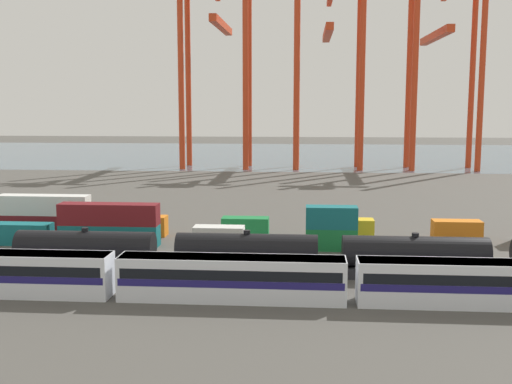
% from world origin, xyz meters
% --- Properties ---
extents(ground_plane, '(420.00, 420.00, 0.00)m').
position_xyz_m(ground_plane, '(0.00, 40.00, 0.00)').
color(ground_plane, '#4C4944').
extents(harbour_water, '(400.00, 110.00, 0.01)m').
position_xyz_m(harbour_water, '(0.00, 138.19, 0.00)').
color(harbour_water, '#475B6B').
rests_on(harbour_water, ground_plane).
extents(passenger_train, '(61.69, 3.14, 3.90)m').
position_xyz_m(passenger_train, '(0.45, -21.39, 2.14)').
color(passenger_train, silver).
rests_on(passenger_train, ground_plane).
extents(freight_tank_row, '(64.30, 3.09, 4.55)m').
position_xyz_m(freight_tank_row, '(9.34, -12.92, 2.18)').
color(freight_tank_row, '#232326').
rests_on(freight_tank_row, ground_plane).
extents(shipping_container_0, '(12.10, 2.44, 2.60)m').
position_xyz_m(shipping_container_0, '(-30.27, -1.31, 1.30)').
color(shipping_container_0, '#146066').
rests_on(shipping_container_0, ground_plane).
extents(shipping_container_1, '(12.10, 2.44, 2.60)m').
position_xyz_m(shipping_container_1, '(-16.86, -1.31, 1.30)').
color(shipping_container_1, '#146066').
rests_on(shipping_container_1, ground_plane).
extents(shipping_container_2, '(12.10, 2.44, 2.60)m').
position_xyz_m(shipping_container_2, '(-16.86, -1.31, 3.90)').
color(shipping_container_2, maroon).
rests_on(shipping_container_2, shipping_container_1).
extents(shipping_container_3, '(6.04, 2.44, 2.60)m').
position_xyz_m(shipping_container_3, '(-3.45, -1.31, 1.30)').
color(shipping_container_3, silver).
rests_on(shipping_container_3, ground_plane).
extents(shipping_container_4, '(6.04, 2.44, 2.60)m').
position_xyz_m(shipping_container_4, '(9.95, -1.31, 1.30)').
color(shipping_container_4, '#197538').
rests_on(shipping_container_4, ground_plane).
extents(shipping_container_5, '(6.04, 2.44, 2.60)m').
position_xyz_m(shipping_container_5, '(9.95, -1.31, 3.90)').
color(shipping_container_5, '#146066').
rests_on(shipping_container_5, shipping_container_4).
extents(shipping_container_6, '(12.10, 2.44, 2.60)m').
position_xyz_m(shipping_container_6, '(-27.62, 4.85, 1.30)').
color(shipping_container_6, maroon).
rests_on(shipping_container_6, ground_plane).
extents(shipping_container_7, '(12.10, 2.44, 2.60)m').
position_xyz_m(shipping_container_7, '(-27.62, 4.85, 3.90)').
color(shipping_container_7, silver).
rests_on(shipping_container_7, shipping_container_6).
extents(shipping_container_8, '(6.04, 2.44, 2.60)m').
position_xyz_m(shipping_container_8, '(-14.24, 4.85, 1.30)').
color(shipping_container_8, orange).
rests_on(shipping_container_8, ground_plane).
extents(shipping_container_9, '(6.04, 2.44, 2.60)m').
position_xyz_m(shipping_container_9, '(-0.85, 4.85, 1.30)').
color(shipping_container_9, '#197538').
rests_on(shipping_container_9, ground_plane).
extents(shipping_container_10, '(6.04, 2.44, 2.60)m').
position_xyz_m(shipping_container_10, '(12.53, 4.85, 1.30)').
color(shipping_container_10, gold).
rests_on(shipping_container_10, ground_plane).
extents(shipping_container_11, '(6.04, 2.44, 2.60)m').
position_xyz_m(shipping_container_11, '(25.92, 4.85, 1.30)').
color(shipping_container_11, orange).
rests_on(shipping_container_11, ground_plane).
extents(gantry_crane_west, '(18.38, 35.28, 50.91)m').
position_xyz_m(gantry_crane_west, '(-17.11, 95.87, 31.04)').
color(gantry_crane_west, red).
rests_on(gantry_crane_west, ground_plane).
extents(gantry_crane_central, '(18.14, 33.93, 49.12)m').
position_xyz_m(gantry_crane_central, '(12.63, 95.76, 29.77)').
color(gantry_crane_central, red).
rests_on(gantry_crane_central, ground_plane).
extents(gantry_crane_east, '(18.08, 37.46, 50.09)m').
position_xyz_m(gantry_crane_east, '(42.37, 96.28, 30.11)').
color(gantry_crane_east, red).
rests_on(gantry_crane_east, ground_plane).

